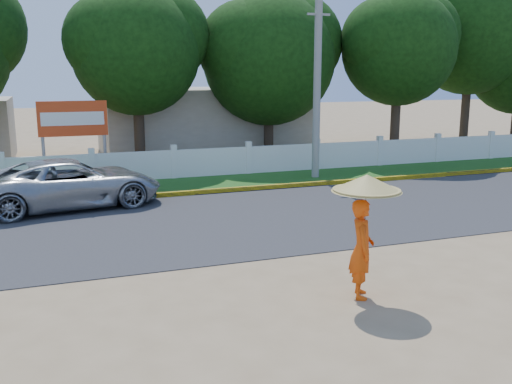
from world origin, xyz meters
The scene contains 11 objects.
ground centered at (0.00, 0.00, 0.00)m, with size 120.00×120.00×0.00m, color #9E8460.
road centered at (0.00, 4.50, 0.01)m, with size 60.00×7.00×0.02m, color #38383A.
grass_verge centered at (0.00, 9.75, 0.01)m, with size 60.00×3.50×0.03m, color #2D601E.
curb centered at (0.00, 8.05, 0.08)m, with size 40.00×0.18×0.16m, color yellow.
fence centered at (0.00, 11.20, 0.55)m, with size 40.00×0.10×1.10m, color silver.
building_near centered at (3.00, 18.00, 1.60)m, with size 10.00×6.00×3.20m, color #B7AD99.
utility_pole centered at (5.16, 9.57, 3.43)m, with size 0.28×0.28×6.85m, color gray.
vehicle centered at (-3.86, 7.60, 0.73)m, with size 2.44×5.29×1.47m, color #A0A4A8.
monk_with_parasol centered at (0.77, -1.49, 1.46)m, with size 1.23×1.23×2.24m.
billboard centered at (-3.52, 12.30, 2.14)m, with size 2.50×0.13×2.95m.
tree_row centered at (3.74, 14.12, 4.94)m, with size 39.14×7.42×8.99m.
Camera 1 is at (-4.33, -10.00, 3.99)m, focal length 40.00 mm.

